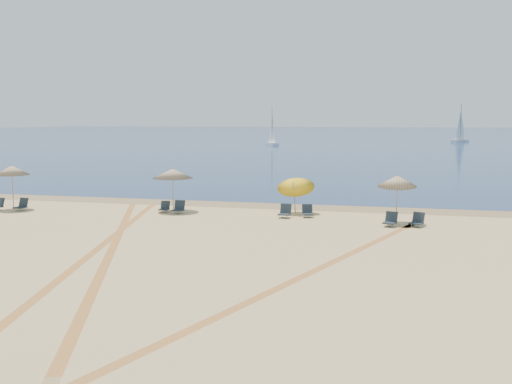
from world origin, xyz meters
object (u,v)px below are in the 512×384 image
at_px(chair_8, 417,220).
at_px(chair_6, 308,212).
at_px(umbrella_2, 173,173).
at_px(chair_4, 179,208).
at_px(umbrella_1, 12,170).
at_px(umbrella_4, 397,181).
at_px(chair_7, 391,220).
at_px(umbrella_3, 295,183).
at_px(chair_2, 22,205).
at_px(chair_3, 165,207).
at_px(sailboat_0, 460,131).
at_px(sailboat_2, 272,134).
at_px(chair_5, 285,212).

bearing_deg(chair_8, chair_6, -171.86).
height_order(umbrella_2, chair_8, umbrella_2).
xyz_separation_m(umbrella_2, chair_6, (7.81, -0.28, -1.86)).
height_order(chair_4, chair_8, chair_4).
xyz_separation_m(umbrella_1, umbrella_4, (21.78, 0.58, -0.15)).
bearing_deg(umbrella_2, chair_7, -9.91).
relative_size(umbrella_3, umbrella_4, 0.96).
bearing_deg(chair_4, chair_2, -173.12).
xyz_separation_m(chair_3, sailboat_0, (25.79, 116.29, 2.42)).
height_order(umbrella_2, chair_6, umbrella_2).
height_order(umbrella_1, umbrella_2, umbrella_1).
relative_size(chair_3, sailboat_0, 0.07).
bearing_deg(umbrella_4, umbrella_2, 175.29).
relative_size(sailboat_0, sailboat_2, 1.15).
xyz_separation_m(umbrella_2, chair_3, (-0.30, -0.56, -1.88)).
height_order(umbrella_3, chair_4, umbrella_3).
height_order(umbrella_2, sailboat_2, sailboat_2).
bearing_deg(umbrella_1, chair_3, 6.63).
xyz_separation_m(umbrella_1, umbrella_3, (16.25, 2.48, -0.58)).
xyz_separation_m(umbrella_2, sailboat_2, (-13.50, 88.08, 0.18)).
bearing_deg(chair_6, umbrella_3, 110.81).
height_order(chair_8, sailboat_2, sailboat_2).
height_order(umbrella_1, chair_8, umbrella_1).
relative_size(chair_7, sailboat_2, 0.11).
xyz_separation_m(umbrella_4, sailboat_0, (13.03, 116.76, 0.56)).
bearing_deg(sailboat_0, umbrella_3, -66.86).
relative_size(chair_3, chair_4, 0.88).
bearing_deg(sailboat_2, chair_2, -116.18).
bearing_deg(umbrella_2, chair_2, -167.13).
bearing_deg(chair_8, chair_4, -161.07).
bearing_deg(umbrella_4, chair_2, -177.49).
xyz_separation_m(chair_2, chair_7, (20.73, -0.19, -0.00)).
distance_m(umbrella_3, chair_3, 7.51).
bearing_deg(umbrella_4, umbrella_1, -178.48).
xyz_separation_m(chair_6, sailboat_0, (17.68, 116.02, 2.40)).
height_order(chair_3, chair_7, chair_7).
distance_m(umbrella_2, sailboat_0, 118.51).
bearing_deg(sailboat_2, chair_3, -110.87).
bearing_deg(chair_5, chair_2, -170.77).
distance_m(umbrella_2, chair_8, 13.73).
bearing_deg(chair_2, chair_8, 9.09).
height_order(chair_6, sailboat_2, sailboat_2).
height_order(chair_5, chair_6, chair_5).
xyz_separation_m(umbrella_2, chair_5, (6.67, -0.74, -1.84)).
relative_size(chair_2, sailboat_2, 0.10).
relative_size(umbrella_1, chair_2, 3.34).
relative_size(umbrella_3, chair_7, 2.88).
relative_size(umbrella_1, chair_4, 3.66).
relative_size(chair_7, chair_8, 0.97).
bearing_deg(umbrella_1, sailboat_2, 92.67).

